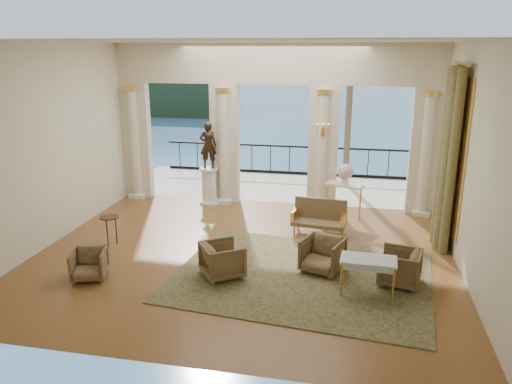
% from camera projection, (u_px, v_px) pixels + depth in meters
% --- Properties ---
extents(floor, '(9.00, 9.00, 0.00)m').
position_uv_depth(floor, '(243.00, 256.00, 10.89)').
color(floor, '#503213').
rests_on(floor, ground).
extents(room_walls, '(9.00, 9.00, 9.00)m').
position_uv_depth(room_walls, '(228.00, 134.00, 9.03)').
color(room_walls, '#EDE5C7').
rests_on(room_walls, ground).
extents(arcade, '(9.00, 0.56, 4.50)m').
position_uv_depth(arcade, '(273.00, 115.00, 13.76)').
color(arcade, beige).
rests_on(arcade, ground).
extents(terrace, '(10.00, 3.60, 0.10)m').
position_uv_depth(terrace, '(282.00, 187.00, 16.36)').
color(terrace, beige).
rests_on(terrace, ground).
extents(balustrade, '(9.00, 0.06, 1.03)m').
position_uv_depth(balustrade, '(289.00, 163.00, 17.73)').
color(balustrade, black).
rests_on(balustrade, terrace).
extents(palm_tree, '(2.00, 2.00, 4.50)m').
position_uv_depth(palm_tree, '(352.00, 56.00, 15.56)').
color(palm_tree, '#4C3823').
rests_on(palm_tree, terrace).
extents(headland, '(22.00, 18.00, 6.00)m').
position_uv_depth(headland, '(162.00, 92.00, 83.27)').
color(headland, black).
rests_on(headland, sea).
extents(sea, '(160.00, 160.00, 0.00)m').
position_uv_depth(sea, '(340.00, 124.00, 69.00)').
color(sea, '#2D6497').
rests_on(sea, ground).
extents(curtain, '(0.33, 1.40, 4.09)m').
position_uv_depth(curtain, '(448.00, 159.00, 10.92)').
color(curtain, brown).
rests_on(curtain, ground).
extents(window_frame, '(0.04, 1.60, 3.40)m').
position_uv_depth(window_frame, '(458.00, 156.00, 10.86)').
color(window_frame, '#EAAF4D').
rests_on(window_frame, room_walls).
extents(wall_sconce, '(0.30, 0.11, 0.33)m').
position_uv_depth(wall_sconce, '(323.00, 131.00, 13.30)').
color(wall_sconce, '#EAAF4D').
rests_on(wall_sconce, arcade).
extents(rug, '(5.31, 4.33, 0.02)m').
position_uv_depth(rug, '(302.00, 276.00, 9.94)').
color(rug, '#262D16').
rests_on(rug, ground).
extents(armchair_a, '(0.79, 0.76, 0.66)m').
position_uv_depth(armchair_a, '(89.00, 263.00, 9.76)').
color(armchair_a, '#42331A').
rests_on(armchair_a, ground).
extents(armchair_b, '(0.95, 0.92, 0.78)m').
position_uv_depth(armchair_b, '(322.00, 253.00, 10.06)').
color(armchair_b, '#42331A').
rests_on(armchair_b, ground).
extents(armchair_c, '(0.84, 0.87, 0.77)m').
position_uv_depth(armchair_c, '(400.00, 266.00, 9.51)').
color(armchair_c, '#42331A').
rests_on(armchair_c, ground).
extents(armchair_d, '(1.01, 1.02, 0.78)m').
position_uv_depth(armchair_d, '(222.00, 258.00, 9.82)').
color(armchair_d, '#42331A').
rests_on(armchair_d, ground).
extents(settee, '(1.33, 0.68, 0.85)m').
position_uv_depth(settee, '(319.00, 217.00, 12.09)').
color(settee, '#42331A').
rests_on(settee, ground).
extents(game_table, '(1.03, 0.59, 0.69)m').
position_uv_depth(game_table, '(368.00, 262.00, 9.08)').
color(game_table, '#A0BACA').
rests_on(game_table, ground).
extents(pedestal, '(0.58, 0.58, 1.06)m').
position_uv_depth(pedestal, '(209.00, 186.00, 14.38)').
color(pedestal, silver).
rests_on(pedestal, ground).
extents(statue, '(0.52, 0.38, 1.31)m').
position_uv_depth(statue, '(208.00, 145.00, 14.04)').
color(statue, black).
rests_on(statue, pedestal).
extents(console_table, '(1.04, 0.71, 0.92)m').
position_uv_depth(console_table, '(344.00, 190.00, 13.15)').
color(console_table, silver).
rests_on(console_table, ground).
extents(urn, '(0.41, 0.41, 0.55)m').
position_uv_depth(urn, '(345.00, 172.00, 13.02)').
color(urn, white).
rests_on(urn, console_table).
extents(side_table, '(0.42, 0.42, 0.69)m').
position_uv_depth(side_table, '(109.00, 221.00, 11.35)').
color(side_table, black).
rests_on(side_table, ground).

